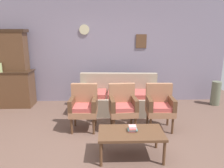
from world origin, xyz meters
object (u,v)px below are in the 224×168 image
(armchair_by_doorway, at_px, (84,105))
(floor_vase_by_wall, at_px, (216,93))
(floral_couch, at_px, (118,99))
(armchair_row_middle, at_px, (160,105))
(armchair_near_couch_end, at_px, (123,105))
(vase_on_cabinet, at_px, (0,68))
(coffee_table, at_px, (131,134))
(side_cabinet, at_px, (11,88))
(book_stack_on_table, at_px, (132,129))

(armchair_by_doorway, xyz_separation_m, floor_vase_by_wall, (3.34, 1.35, -0.18))
(floral_couch, distance_m, armchair_by_doorway, 1.22)
(armchair_by_doorway, distance_m, armchair_row_middle, 1.50)
(armchair_row_middle, bearing_deg, armchair_near_couch_end, 178.79)
(vase_on_cabinet, relative_size, floral_couch, 0.12)
(floral_couch, bearing_deg, vase_on_cabinet, 173.84)
(coffee_table, height_order, floor_vase_by_wall, floor_vase_by_wall)
(side_cabinet, distance_m, coffee_table, 3.76)
(armchair_near_couch_end, bearing_deg, coffee_table, -87.29)
(armchair_by_doorway, xyz_separation_m, armchair_near_couch_end, (0.77, -0.01, 0.00))
(armchair_near_couch_end, bearing_deg, floor_vase_by_wall, 27.83)
(side_cabinet, relative_size, coffee_table, 1.16)
(side_cabinet, relative_size, armchair_near_couch_end, 1.28)
(side_cabinet, bearing_deg, floral_couch, -10.26)
(floral_couch, relative_size, armchair_near_couch_end, 2.16)
(armchair_row_middle, height_order, floor_vase_by_wall, armchair_row_middle)
(book_stack_on_table, bearing_deg, armchair_row_middle, 55.33)
(vase_on_cabinet, xyz_separation_m, armchair_row_middle, (3.65, -1.28, -0.55))
(vase_on_cabinet, bearing_deg, book_stack_on_table, -37.00)
(book_stack_on_table, bearing_deg, floor_vase_by_wall, 43.01)
(vase_on_cabinet, xyz_separation_m, book_stack_on_table, (2.98, -2.25, -0.58))
(floral_couch, xyz_separation_m, floor_vase_by_wall, (2.60, 0.40, -0.01))
(armchair_near_couch_end, height_order, floor_vase_by_wall, armchair_near_couch_end)
(floor_vase_by_wall, bearing_deg, floral_couch, -171.25)
(armchair_near_couch_end, height_order, armchair_row_middle, same)
(side_cabinet, xyz_separation_m, armchair_near_couch_end, (2.79, -1.46, 0.03))
(coffee_table, xyz_separation_m, book_stack_on_table, (0.02, 0.03, 0.09))
(armchair_by_doorway, distance_m, coffee_table, 1.31)
(book_stack_on_table, bearing_deg, armchair_near_couch_end, 93.97)
(armchair_row_middle, bearing_deg, coffee_table, -124.76)
(side_cabinet, bearing_deg, book_stack_on_table, -40.46)
(floor_vase_by_wall, bearing_deg, side_cabinet, 178.93)
(vase_on_cabinet, height_order, armchair_by_doorway, vase_on_cabinet)
(armchair_near_couch_end, xyz_separation_m, coffee_table, (0.05, -1.00, -0.12))
(coffee_table, height_order, book_stack_on_table, book_stack_on_table)
(floral_couch, height_order, book_stack_on_table, floral_couch)
(floor_vase_by_wall, bearing_deg, armchair_row_middle, -143.24)
(vase_on_cabinet, bearing_deg, armchair_near_couch_end, -23.54)
(armchair_near_couch_end, bearing_deg, vase_on_cabinet, 156.46)
(vase_on_cabinet, bearing_deg, floral_couch, -6.16)
(armchair_by_doorway, xyz_separation_m, coffee_table, (0.82, -1.02, -0.12))
(vase_on_cabinet, distance_m, armchair_by_doorway, 2.55)
(side_cabinet, height_order, book_stack_on_table, side_cabinet)
(armchair_row_middle, xyz_separation_m, coffee_table, (-0.69, -0.99, -0.12))
(floral_couch, relative_size, armchair_row_middle, 2.16)
(side_cabinet, height_order, coffee_table, side_cabinet)
(armchair_by_doorway, distance_m, armchair_near_couch_end, 0.77)
(side_cabinet, distance_m, floor_vase_by_wall, 5.36)
(vase_on_cabinet, relative_size, armchair_row_middle, 0.25)
(armchair_by_doorway, bearing_deg, vase_on_cabinet, 149.62)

